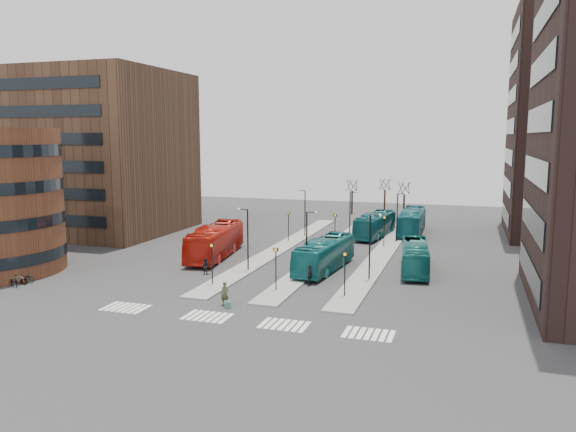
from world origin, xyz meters
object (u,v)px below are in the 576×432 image
(suitcase, at_px, (228,305))
(teal_bus_b, at_px, (375,225))
(red_bus, at_px, (215,241))
(teal_bus_d, at_px, (412,222))
(traveller, at_px, (225,294))
(commuter_c, at_px, (303,274))
(teal_bus_c, at_px, (415,257))
(bicycle_near, at_px, (13,282))
(commuter_a, at_px, (206,266))
(bicycle_far, at_px, (24,278))
(commuter_b, at_px, (310,275))
(bicycle_mid, at_px, (19,280))
(teal_bus_a, at_px, (325,254))

(suitcase, height_order, teal_bus_b, teal_bus_b)
(red_bus, xyz_separation_m, teal_bus_d, (19.04, 21.78, -0.08))
(teal_bus_d, xyz_separation_m, traveller, (-10.66, -37.80, -0.76))
(teal_bus_b, distance_m, commuter_c, 25.62)
(red_bus, height_order, teal_bus_c, red_bus)
(teal_bus_b, relative_size, bicycle_near, 6.95)
(commuter_a, relative_size, bicycle_far, 0.87)
(traveller, relative_size, commuter_b, 1.04)
(commuter_b, distance_m, bicycle_far, 25.88)
(traveller, xyz_separation_m, bicycle_mid, (-20.11, -0.09, -0.48))
(teal_bus_b, bearing_deg, traveller, -93.54)
(red_bus, xyz_separation_m, commuter_a, (2.42, -7.32, -1.00))
(teal_bus_d, relative_size, commuter_c, 8.01)
(teal_bus_c, bearing_deg, bicycle_far, -161.13)
(bicycle_near, bearing_deg, teal_bus_b, -14.00)
(teal_bus_d, relative_size, traveller, 6.49)
(commuter_c, bearing_deg, commuter_b, 44.66)
(bicycle_near, bearing_deg, teal_bus_a, -36.34)
(red_bus, bearing_deg, commuter_a, -79.57)
(red_bus, xyz_separation_m, commuter_c, (12.23, -7.38, -1.02))
(teal_bus_c, relative_size, bicycle_far, 5.79)
(red_bus, bearing_deg, bicycle_near, -132.81)
(commuter_c, height_order, bicycle_far, commuter_c)
(teal_bus_b, bearing_deg, bicycle_near, -120.23)
(teal_bus_b, height_order, teal_bus_c, teal_bus_b)
(traveller, bearing_deg, bicycle_far, 177.39)
(teal_bus_c, distance_m, teal_bus_d, 21.86)
(bicycle_near, bearing_deg, teal_bus_d, -15.50)
(suitcase, distance_m, commuter_b, 9.46)
(traveller, distance_m, bicycle_near, 20.13)
(red_bus, bearing_deg, bicycle_far, -134.91)
(red_bus, xyz_separation_m, teal_bus_a, (12.94, -2.20, -0.19))
(bicycle_near, relative_size, bicycle_mid, 1.06)
(commuter_a, height_order, bicycle_far, commuter_a)
(bicycle_mid, distance_m, bicycle_far, 0.59)
(teal_bus_d, bearing_deg, traveller, -106.31)
(teal_bus_d, xyz_separation_m, commuter_a, (-16.62, -29.10, -0.91))
(teal_bus_d, relative_size, bicycle_near, 7.42)
(commuter_a, bearing_deg, teal_bus_b, -104.71)
(teal_bus_d, xyz_separation_m, bicycle_mid, (-30.77, -37.89, -1.24))
(teal_bus_b, height_order, commuter_c, teal_bus_b)
(teal_bus_b, xyz_separation_m, bicycle_far, (-26.38, -33.63, -1.12))
(teal_bus_c, distance_m, commuter_c, 11.92)
(suitcase, xyz_separation_m, teal_bus_a, (4.02, 14.44, 1.32))
(red_bus, relative_size, teal_bus_d, 1.05)
(red_bus, relative_size, teal_bus_b, 1.12)
(teal_bus_a, height_order, bicycle_far, teal_bus_a)
(suitcase, relative_size, traveller, 0.30)
(red_bus, distance_m, teal_bus_d, 28.93)
(traveller, xyz_separation_m, bicycle_far, (-20.11, 0.50, -0.47))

